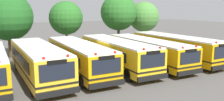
% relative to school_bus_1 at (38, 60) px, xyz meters
% --- Properties ---
extents(ground_plane, '(160.00, 160.00, 0.00)m').
position_rel_school_bus_1_xyz_m(ground_plane, '(5.20, 0.17, -1.41)').
color(ground_plane, '#514F4C').
extents(school_bus_1, '(2.86, 10.76, 2.68)m').
position_rel_school_bus_1_xyz_m(school_bus_1, '(0.00, 0.00, 0.00)').
color(school_bus_1, yellow).
rests_on(school_bus_1, ground_plane).
extents(school_bus_2, '(2.66, 11.23, 2.61)m').
position_rel_school_bus_1_xyz_m(school_bus_2, '(3.38, 0.33, -0.04)').
color(school_bus_2, '#EAA80C').
rests_on(school_bus_2, ground_plane).
extents(school_bus_3, '(2.73, 11.05, 2.66)m').
position_rel_school_bus_1_xyz_m(school_bus_3, '(6.89, 0.01, -0.01)').
color(school_bus_3, yellow).
rests_on(school_bus_3, ground_plane).
extents(school_bus_4, '(2.74, 11.49, 2.54)m').
position_rel_school_bus_1_xyz_m(school_bus_4, '(10.29, 0.01, -0.07)').
color(school_bus_4, '#EAA80C').
rests_on(school_bus_4, ground_plane).
extents(school_bus_5, '(2.69, 11.38, 2.70)m').
position_rel_school_bus_1_xyz_m(school_bus_5, '(13.71, -0.10, 0.01)').
color(school_bus_5, '#EAA80C').
rests_on(school_bus_5, ground_plane).
extents(tree_1, '(5.20, 5.20, 7.10)m').
position_rel_school_bus_1_xyz_m(tree_1, '(-1.19, 9.51, 3.11)').
color(tree_1, '#4C3823').
rests_on(tree_1, ground_plane).
extents(tree_2, '(4.33, 4.33, 6.33)m').
position_rel_school_bus_1_xyz_m(tree_2, '(5.85, 11.32, 2.76)').
color(tree_2, '#4C3823').
rests_on(tree_2, ground_plane).
extents(tree_3, '(4.96, 4.96, 7.34)m').
position_rel_school_bus_1_xyz_m(tree_3, '(12.69, 9.91, 3.46)').
color(tree_3, '#4C3823').
rests_on(tree_3, ground_plane).
extents(tree_4, '(4.43, 4.43, 6.38)m').
position_rel_school_bus_1_xyz_m(tree_4, '(17.08, 10.21, 2.74)').
color(tree_4, '#4C3823').
rests_on(tree_4, ground_plane).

